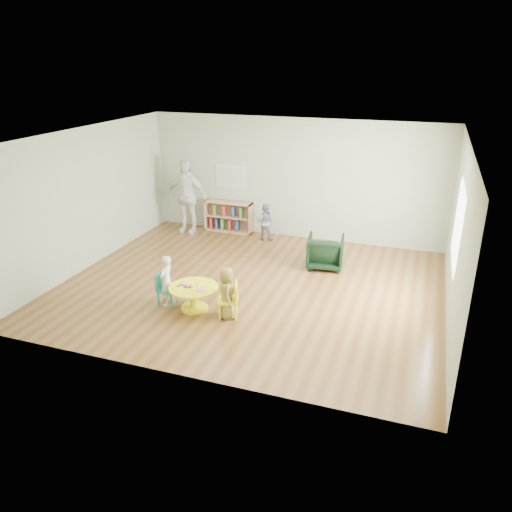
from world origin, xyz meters
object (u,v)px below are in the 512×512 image
at_px(kid_chair_left, 165,288).
at_px(child_right, 227,293).
at_px(bookshelf, 229,217).
at_px(armchair, 325,252).
at_px(toddler, 265,222).
at_px(child_left, 166,281).
at_px(adult_caretaker, 186,197).
at_px(kid_chair_right, 231,299).
at_px(activity_table, 194,294).

relative_size(kid_chair_left, child_right, 0.65).
bearing_deg(bookshelf, armchair, -28.44).
xyz_separation_m(kid_chair_left, toddler, (0.61, 3.73, 0.13)).
distance_m(armchair, child_left, 3.42).
bearing_deg(adult_caretaker, kid_chair_right, -56.90).
xyz_separation_m(kid_chair_right, bookshelf, (-1.70, 4.09, 0.04)).
bearing_deg(adult_caretaker, bookshelf, 21.62).
bearing_deg(child_right, adult_caretaker, 10.37).
bearing_deg(child_left, child_right, 88.74).
bearing_deg(child_right, activity_table, 58.83).
height_order(armchair, child_left, child_left).
distance_m(bookshelf, toddler, 1.10).
xyz_separation_m(bookshelf, adult_caretaker, (-0.93, -0.41, 0.53)).
height_order(bookshelf, adult_caretaker, adult_caretaker).
bearing_deg(armchair, toddler, -42.67).
bearing_deg(toddler, activity_table, 85.85).
relative_size(kid_chair_left, toddler, 0.66).
xyz_separation_m(activity_table, bookshelf, (-1.00, 4.04, 0.07)).
xyz_separation_m(kid_chair_right, child_left, (-1.21, 0.03, 0.13)).
height_order(activity_table, child_left, child_left).
bearing_deg(activity_table, adult_caretaker, 117.97).
xyz_separation_m(child_left, child_right, (1.16, -0.07, -0.01)).
distance_m(bookshelf, armchair, 3.12).
relative_size(bookshelf, armchair, 1.63).
bearing_deg(kid_chair_right, armchair, -40.09).
bearing_deg(bookshelf, child_right, -68.20).
bearing_deg(activity_table, child_left, -179.25).
xyz_separation_m(kid_chair_left, child_right, (1.21, -0.09, 0.14)).
distance_m(armchair, adult_caretaker, 3.86).
distance_m(kid_chair_left, child_right, 1.22).
distance_m(kid_chair_right, bookshelf, 4.42).
xyz_separation_m(activity_table, kid_chair_right, (0.70, -0.04, 0.03)).
distance_m(kid_chair_left, bookshelf, 4.05).
height_order(kid_chair_right, child_right, child_right).
height_order(bookshelf, toddler, toddler).
relative_size(kid_chair_left, child_left, 0.63).
bearing_deg(bookshelf, child_left, -83.14).
xyz_separation_m(bookshelf, child_right, (1.65, -4.12, 0.08)).
relative_size(armchair, toddler, 0.84).
xyz_separation_m(activity_table, toddler, (0.05, 3.74, 0.14)).
xyz_separation_m(kid_chair_right, adult_caretaker, (-2.62, 3.67, 0.57)).
bearing_deg(armchair, bookshelf, -36.09).
relative_size(kid_chair_right, armchair, 0.82).
height_order(kid_chair_right, child_left, child_left).
bearing_deg(child_right, bookshelf, -2.60).
distance_m(bookshelf, child_right, 4.44).
height_order(activity_table, bookshelf, bookshelf).
xyz_separation_m(bookshelf, child_left, (0.49, -4.05, 0.09)).
bearing_deg(kid_chair_left, armchair, 133.97).
relative_size(activity_table, adult_caretaker, 0.47).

